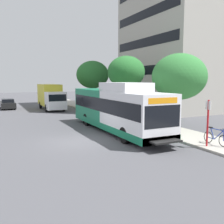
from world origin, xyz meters
TOP-DOWN VIEW (x-y plane):
  - ground_plane at (0.00, 8.00)m, footprint 120.00×120.00m
  - sidewalk_curb at (7.00, 6.00)m, footprint 3.00×56.00m
  - transit_bus at (3.50, 1.89)m, footprint 2.58×12.25m
  - bus_stop_sign_pole at (5.95, -4.65)m, footprint 0.10×0.36m
  - bicycle_parked at (6.64, -4.65)m, footprint 0.52×1.76m
  - street_tree_near_stop at (7.76, -0.03)m, footprint 4.00×4.00m
  - street_tree_mid_block at (8.05, 8.62)m, footprint 3.91×3.91m
  - street_tree_far_block at (8.04, 18.29)m, footprint 4.48×4.48m
  - parked_car_far_lane at (-2.88, 21.68)m, footprint 1.80×4.50m
  - box_truck_background at (2.19, 18.23)m, footprint 2.32×7.01m

SIDE VIEW (x-z plane):
  - ground_plane at x=0.00m, z-range 0.00..0.00m
  - sidewalk_curb at x=7.00m, z-range 0.00..0.14m
  - bicycle_parked at x=6.64m, z-range 0.05..1.07m
  - parked_car_far_lane at x=-2.88m, z-range 0.00..1.33m
  - bus_stop_sign_pole at x=5.95m, z-range 0.35..2.95m
  - transit_bus at x=3.50m, z-range -0.12..3.53m
  - box_truck_background at x=2.19m, z-range 0.12..3.37m
  - street_tree_near_stop at x=7.76m, z-range 1.24..6.87m
  - street_tree_far_block at x=8.04m, z-range 1.39..7.72m
  - street_tree_mid_block at x=8.05m, z-range 1.56..7.75m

